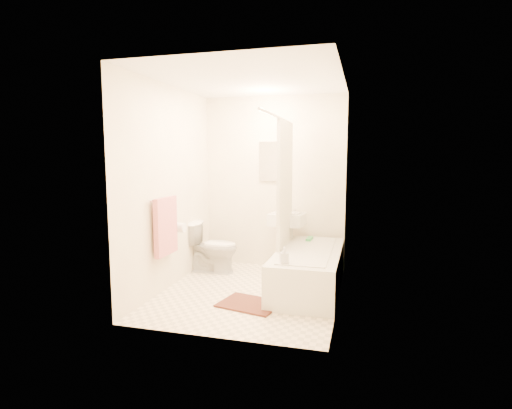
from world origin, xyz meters
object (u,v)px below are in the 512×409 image
(bathtub, at_px, (309,270))
(bath_mat, at_px, (250,304))
(sink, at_px, (287,240))
(toilet, at_px, (212,247))
(soap_bottle, at_px, (284,256))

(bathtub, distance_m, bath_mat, 0.89)
(sink, bearing_deg, bath_mat, -89.11)
(toilet, height_order, bathtub, toilet)
(bathtub, height_order, bath_mat, bathtub)
(bathtub, bearing_deg, sink, 120.67)
(toilet, xyz_separation_m, soap_bottle, (1.20, -1.05, 0.22))
(toilet, bearing_deg, bath_mat, -144.37)
(sink, bearing_deg, toilet, -157.52)
(toilet, xyz_separation_m, bath_mat, (0.84, -1.06, -0.33))
(sink, distance_m, bath_mat, 1.41)
(soap_bottle, bearing_deg, toilet, 138.89)
(bath_mat, height_order, soap_bottle, soap_bottle)
(bath_mat, bearing_deg, bathtub, 51.78)
(bath_mat, bearing_deg, sink, 83.57)
(bathtub, bearing_deg, toilet, 164.39)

